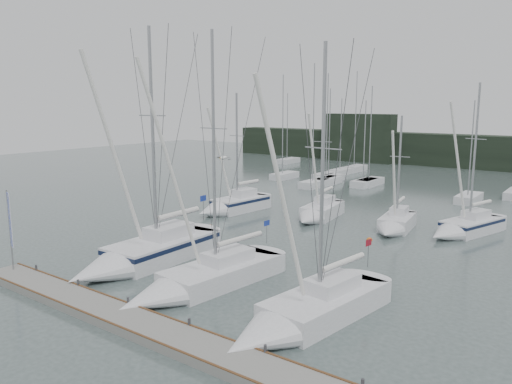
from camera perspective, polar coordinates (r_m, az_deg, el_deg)
ground at (r=26.44m, az=-4.58°, el=-11.61°), size 160.00×160.00×0.00m
dock at (r=23.14m, az=-13.00°, el=-14.59°), size 24.00×2.00×0.40m
far_treeline at (r=82.40m, az=25.00°, el=4.11°), size 90.00×4.00×5.00m
far_building_left at (r=86.61m, az=11.70°, el=6.09°), size 12.00×3.00×8.00m
mast_forest at (r=62.73m, az=19.97°, el=0.99°), size 52.75×24.64×14.34m
sailboat_near_left at (r=31.11m, az=-13.28°, el=-7.21°), size 3.42×11.13×15.30m
sailboat_near_center at (r=26.64m, az=-7.43°, el=-10.34°), size 3.99×10.56×14.46m
sailboat_near_right at (r=22.56m, az=4.76°, el=-14.13°), size 4.13×10.06×13.31m
sailboat_mid_a at (r=45.14m, az=-3.01°, el=-1.60°), size 3.39×7.93×11.49m
sailboat_mid_b at (r=42.63m, az=6.98°, el=-2.48°), size 3.25×7.22×10.94m
sailboat_mid_c at (r=39.82m, az=15.50°, el=-3.71°), size 2.99×6.35×9.52m
sailboat_mid_d at (r=40.46m, az=22.46°, el=-3.85°), size 4.52×7.98×12.01m
buoy_b at (r=37.12m, az=12.83°, el=-5.40°), size 0.44×0.44×0.44m
buoy_c at (r=40.03m, az=-5.27°, el=-4.05°), size 0.46×0.46×0.46m
dock_banner at (r=31.13m, az=-26.30°, el=-3.27°), size 0.67×0.27×4.62m
seagull at (r=26.27m, az=-3.71°, el=3.92°), size 1.06×0.52×0.21m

